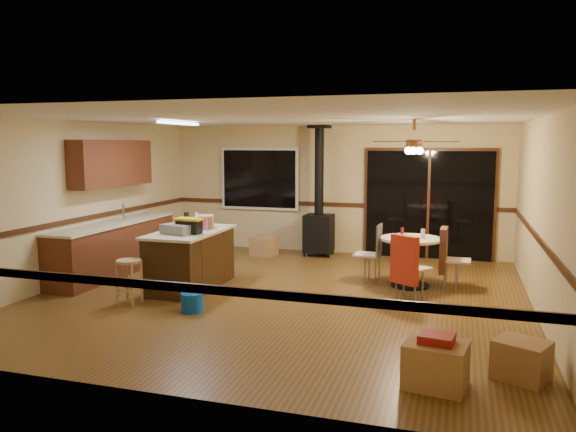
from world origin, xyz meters
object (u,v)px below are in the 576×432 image
at_px(kitchen_island, 190,259).
at_px(chair_right, 445,250).
at_px(wood_stove, 319,220).
at_px(toolbox_black, 189,227).
at_px(bar_stool, 129,282).
at_px(toolbox_grey, 177,229).
at_px(box_corner_a, 436,365).
at_px(box_corner_b, 522,360).
at_px(chair_near, 406,260).
at_px(chair_left, 374,247).
at_px(dining_table, 411,253).
at_px(blue_bucket, 192,302).
at_px(box_under_window, 264,246).

bearing_deg(kitchen_island, chair_right, 16.64).
xyz_separation_m(wood_stove, toolbox_black, (-1.19, -3.30, 0.27)).
height_order(kitchen_island, bar_stool, kitchen_island).
xyz_separation_m(wood_stove, toolbox_grey, (-1.33, -3.40, 0.24)).
bearing_deg(toolbox_black, bar_stool, -123.31).
distance_m(kitchen_island, bar_stool, 1.14).
distance_m(box_corner_a, box_corner_b, 0.88).
height_order(bar_stool, chair_near, chair_near).
relative_size(kitchen_island, chair_left, 3.26).
distance_m(wood_stove, dining_table, 2.80).
xyz_separation_m(blue_bucket, box_under_window, (-0.37, 3.90, 0.06)).
xyz_separation_m(box_under_window, box_corner_b, (4.37, -4.95, -0.00)).
relative_size(toolbox_black, box_corner_a, 0.66).
bearing_deg(wood_stove, toolbox_grey, -111.43).
distance_m(chair_left, chair_near, 1.12).
xyz_separation_m(bar_stool, dining_table, (3.69, 2.13, 0.22)).
bearing_deg(box_corner_a, chair_right, 90.45).
relative_size(chair_near, box_corner_b, 1.50).
bearing_deg(box_corner_b, chair_near, 118.72).
xyz_separation_m(bar_stool, box_corner_b, (5.02, -1.14, -0.12)).
relative_size(dining_table, chair_right, 1.35).
bearing_deg(blue_bucket, toolbox_grey, 128.46).
distance_m(kitchen_island, blue_bucket, 1.33).
relative_size(toolbox_grey, chair_left, 0.90).
distance_m(kitchen_island, chair_left, 2.93).
bearing_deg(box_corner_b, dining_table, 112.03).
distance_m(wood_stove, toolbox_grey, 3.66).
bearing_deg(toolbox_black, kitchen_island, 114.93).
xyz_separation_m(kitchen_island, box_under_window, (0.23, 2.76, -0.26)).
distance_m(kitchen_island, toolbox_black, 0.61).
relative_size(toolbox_black, chair_right, 0.52).
relative_size(dining_table, chair_near, 1.35).
bearing_deg(chair_left, chair_near, -57.96).
bearing_deg(box_under_window, bar_stool, -99.66).
xyz_separation_m(wood_stove, chair_left, (1.38, -1.88, -0.14)).
xyz_separation_m(blue_bucket, chair_left, (2.08, 2.32, 0.46)).
distance_m(blue_bucket, chair_near, 3.04).
bearing_deg(chair_near, box_under_window, 140.22).
height_order(toolbox_black, box_under_window, toolbox_black).
bearing_deg(blue_bucket, chair_right, 35.54).
xyz_separation_m(chair_near, chair_right, (0.52, 0.91, 0.00)).
bearing_deg(wood_stove, box_corner_a, -65.95).
xyz_separation_m(dining_table, chair_right, (0.52, 0.06, 0.06)).
relative_size(wood_stove, chair_right, 3.60).
relative_size(chair_left, chair_right, 0.74).
bearing_deg(bar_stool, box_corner_b, -12.80).
xyz_separation_m(dining_table, chair_left, (-0.59, 0.10, 0.06)).
bearing_deg(dining_table, toolbox_black, -157.28).
height_order(kitchen_island, wood_stove, wood_stove).
relative_size(kitchen_island, dining_table, 1.77).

